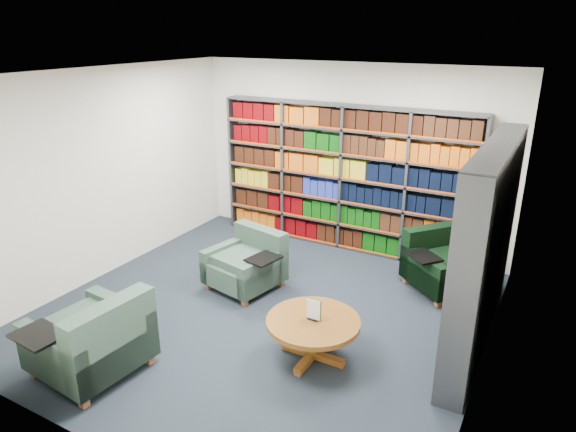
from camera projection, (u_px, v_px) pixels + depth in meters
The scene contains 7 objects.
room_shell at pixel (262, 203), 5.78m from camera, with size 5.02×5.02×2.82m.
bookshelf_back at pixel (343, 178), 7.81m from camera, with size 4.00×0.28×2.20m.
bookshelf_right at pixel (485, 249), 5.32m from camera, with size 0.28×2.50×2.20m.
chair_teal_left at pixel (249, 264), 6.81m from camera, with size 1.07×0.98×0.76m.
chair_green_right at pixel (441, 265), 6.77m from camera, with size 1.19×1.20×0.77m.
chair_teal_front at pixel (95, 343), 5.03m from camera, with size 1.03×1.16×0.87m.
coffee_table at pixel (313, 327), 5.26m from camera, with size 0.97×0.97×0.68m.
Camera 1 is at (2.90, -4.65, 3.26)m, focal length 32.00 mm.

